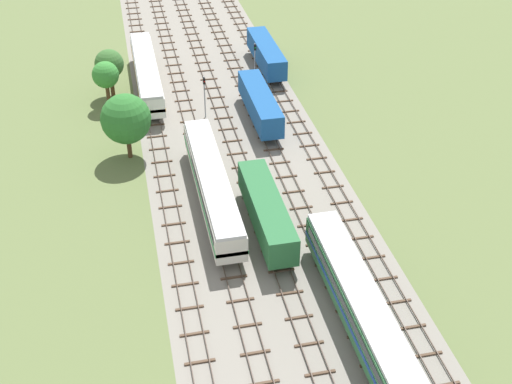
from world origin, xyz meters
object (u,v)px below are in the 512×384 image
object	(u,v)px
passenger_coach_far_left_far	(146,72)
freight_boxcar_centre_right_farther	(266,53)
passenger_coach_centre_nearest	(362,308)
freight_boxcar_centre_midfar	(260,103)
signal_post_nearest	(255,56)
passenger_coach_left_mid	(212,183)
signal_post_near	(204,92)
freight_boxcar_centre_left_near	(266,210)

from	to	relation	value
passenger_coach_far_left_far	freight_boxcar_centre_right_farther	bearing A→B (deg)	10.98
passenger_coach_centre_nearest	freight_boxcar_centre_midfar	bearing A→B (deg)	89.99
freight_boxcar_centre_midfar	signal_post_nearest	bearing A→B (deg)	80.55
passenger_coach_left_mid	freight_boxcar_centre_right_farther	world-z (taller)	passenger_coach_left_mid
signal_post_near	freight_boxcar_centre_left_near	bearing A→B (deg)	-84.99
passenger_coach_left_mid	freight_boxcar_centre_right_farther	bearing A→B (deg)	68.02
freight_boxcar_centre_right_farther	signal_post_near	distance (m)	16.94
passenger_coach_centre_nearest	freight_boxcar_centre_left_near	distance (m)	15.21
freight_boxcar_centre_right_farther	signal_post_nearest	bearing A→B (deg)	-131.89
passenger_coach_centre_nearest	signal_post_near	bearing A→B (deg)	99.38
passenger_coach_centre_nearest	freight_boxcar_centre_left_near	xyz separation A→B (m)	(-4.33, 14.58, -0.16)
passenger_coach_far_left_far	freight_boxcar_centre_left_near	bearing A→B (deg)	-75.84
passenger_coach_left_mid	passenger_coach_far_left_far	world-z (taller)	same
passenger_coach_centre_nearest	passenger_coach_left_mid	world-z (taller)	same
passenger_coach_centre_nearest	passenger_coach_far_left_far	size ratio (longest dim) A/B	1.00
freight_boxcar_centre_midfar	signal_post_nearest	xyz separation A→B (m)	(2.16, 12.98, 0.75)
passenger_coach_left_mid	signal_post_near	bearing A→B (deg)	83.58
freight_boxcar_centre_midfar	signal_post_nearest	world-z (taller)	signal_post_nearest
passenger_coach_centre_nearest	freight_boxcar_centre_right_farther	size ratio (longest dim) A/B	1.57
freight_boxcar_centre_midfar	freight_boxcar_centre_right_farther	xyz separation A→B (m)	(4.34, 15.41, 0.00)
passenger_coach_far_left_far	signal_post_near	distance (m)	11.63
freight_boxcar_centre_right_farther	signal_post_near	xyz separation A→B (m)	(-10.84, -12.97, 1.04)
freight_boxcar_centre_midfar	passenger_coach_far_left_far	xyz separation A→B (m)	(-13.01, 12.04, 0.16)
passenger_coach_left_mid	passenger_coach_centre_nearest	bearing A→B (deg)	-66.68
passenger_coach_centre_nearest	signal_post_nearest	distance (m)	49.98
passenger_coach_centre_nearest	signal_post_nearest	xyz separation A→B (m)	(2.17, 49.93, 0.59)
passenger_coach_centre_nearest	freight_boxcar_centre_right_farther	distance (m)	52.53
freight_boxcar_centre_midfar	signal_post_near	bearing A→B (deg)	159.47
freight_boxcar_centre_left_near	passenger_coach_left_mid	xyz separation A→B (m)	(-4.34, 5.53, 0.16)
freight_boxcar_centre_midfar	signal_post_nearest	distance (m)	13.18
freight_boxcar_centre_left_near	freight_boxcar_centre_right_farther	xyz separation A→B (m)	(8.67, 37.77, 0.00)
freight_boxcar_centre_left_near	signal_post_nearest	size ratio (longest dim) A/B	2.80
passenger_coach_centre_nearest	signal_post_nearest	bearing A→B (deg)	87.51
freight_boxcar_centre_left_near	freight_boxcar_centre_midfar	size ratio (longest dim) A/B	1.00
passenger_coach_far_left_far	signal_post_nearest	xyz separation A→B (m)	(15.17, 0.94, 0.59)
freight_boxcar_centre_right_farther	signal_post_nearest	distance (m)	3.34
signal_post_nearest	signal_post_near	distance (m)	13.66
passenger_coach_centre_nearest	passenger_coach_far_left_far	world-z (taller)	same
signal_post_nearest	passenger_coach_left_mid	bearing A→B (deg)	-109.98
freight_boxcar_centre_left_near	signal_post_nearest	xyz separation A→B (m)	(6.50, 35.34, 0.75)
freight_boxcar_centre_right_farther	signal_post_near	size ratio (longest dim) A/B	2.54
signal_post_nearest	signal_post_near	size ratio (longest dim) A/B	0.91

